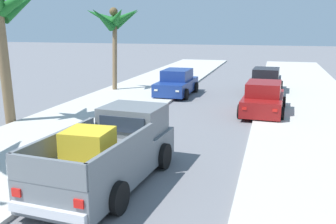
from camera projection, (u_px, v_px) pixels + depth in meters
The scene contains 10 objects.
sidewalk_left at pixel (85, 119), 16.82m from camera, with size 5.25×60.00×0.12m, color beige.
sidewalk_right at pixel (322, 136), 14.27m from camera, with size 5.25×60.00×0.12m, color beige.
curb_left at pixel (111, 121), 16.51m from camera, with size 0.16×60.00×0.10m, color silver.
curb_right at pixel (288, 134), 14.59m from camera, with size 0.16×60.00×0.10m, color silver.
pickup_truck at pixel (111, 153), 10.12m from camera, with size 2.48×5.33×1.80m.
car_left_near at pixel (177, 83), 22.87m from camera, with size 2.08×4.28×1.54m.
car_right_near at pixel (266, 82), 23.48m from camera, with size 2.14×4.31×1.54m.
car_left_mid at pixel (263, 99), 17.99m from camera, with size 2.16×4.32×1.54m.
palm_tree_left_mid at pixel (114, 20), 23.48m from camera, with size 3.78×3.61×5.30m.
palm_tree_left_back at pixel (1, 11), 15.23m from camera, with size 3.93×3.96×5.85m.
Camera 1 is at (2.99, -2.75, 4.13)m, focal length 40.67 mm.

